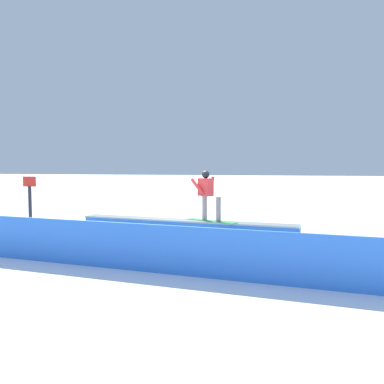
{
  "coord_description": "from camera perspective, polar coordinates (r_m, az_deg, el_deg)",
  "views": [
    {
      "loc": [
        -2.28,
        11.66,
        2.23
      ],
      "look_at": [
        -0.39,
        1.07,
        1.46
      ],
      "focal_mm": 38.63,
      "sensor_mm": 36.0,
      "label": 1
    }
  ],
  "objects": [
    {
      "name": "trail_marker",
      "position": [
        13.1,
        -21.45,
        -1.66
      ],
      "size": [
        0.4,
        0.1,
        1.82
      ],
      "color": "#262628",
      "rests_on": "ground_plane"
    },
    {
      "name": "grind_box",
      "position": [
        12.04,
        -0.95,
        -5.32
      ],
      "size": [
        6.48,
        1.67,
        0.57
      ],
      "color": "blue",
      "rests_on": "ground_plane"
    },
    {
      "name": "safety_fence",
      "position": [
        8.48,
        -5.76,
        -7.75
      ],
      "size": [
        10.69,
        1.96,
        0.98
      ],
      "primitive_type": "cube",
      "rotation": [
        0.0,
        0.0,
        -0.18
      ],
      "color": "#3479EC",
      "rests_on": "ground_plane"
    },
    {
      "name": "snowboarder",
      "position": [
        11.73,
        2.15,
        -0.21
      ],
      "size": [
        1.54,
        0.99,
        1.43
      ],
      "color": "#2A8D41",
      "rests_on": "grind_box"
    },
    {
      "name": "ground_plane",
      "position": [
        12.09,
        -0.95,
        -6.53
      ],
      "size": [
        120.0,
        120.0,
        0.0
      ],
      "primitive_type": "plane",
      "color": "white"
    }
  ]
}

